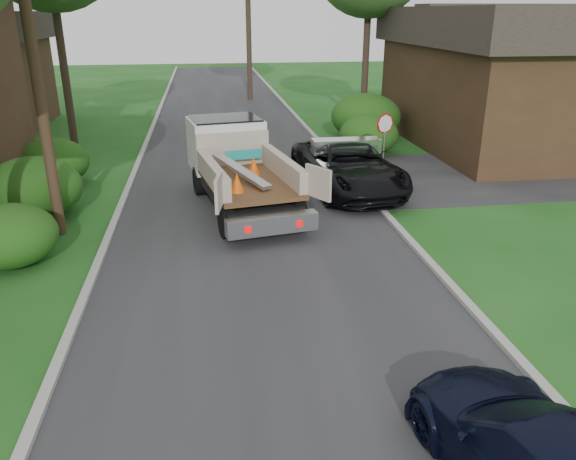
% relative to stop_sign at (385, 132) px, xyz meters
% --- Properties ---
extents(ground, '(120.00, 120.00, 0.00)m').
position_rel_stop_sign_xyz_m(ground, '(-5.20, -9.00, -1.78)').
color(ground, '#194E16').
rests_on(ground, ground).
extents(road, '(8.00, 90.00, 0.02)m').
position_rel_stop_sign_xyz_m(road, '(-5.20, 1.00, -1.77)').
color(road, '#28282B').
rests_on(road, ground).
extents(side_street, '(16.00, 7.00, 0.02)m').
position_rel_stop_sign_xyz_m(side_street, '(6.80, 0.00, -1.77)').
color(side_street, '#28282B').
rests_on(side_street, ground).
extents(curb_left, '(0.20, 90.00, 0.12)m').
position_rel_stop_sign_xyz_m(curb_left, '(-9.30, 1.00, -1.72)').
color(curb_left, '#9E9E99').
rests_on(curb_left, ground).
extents(curb_right, '(0.20, 90.00, 0.12)m').
position_rel_stop_sign_xyz_m(curb_right, '(-1.10, 1.00, -1.72)').
color(curb_right, '#9E9E99').
rests_on(curb_right, ground).
extents(stop_sign, '(0.71, 0.32, 2.48)m').
position_rel_stop_sign_xyz_m(stop_sign, '(0.00, 0.00, 0.00)').
color(stop_sign, slate).
rests_on(stop_sign, ground).
extents(utility_pole, '(2.42, 1.25, 10.00)m').
position_rel_stop_sign_xyz_m(utility_pole, '(-10.68, -4.02, 3.40)').
color(utility_pole, '#382619').
rests_on(utility_pole, ground).
extents(house_right, '(9.72, 12.96, 6.20)m').
position_rel_stop_sign_xyz_m(house_right, '(7.80, 5.00, 1.38)').
color(house_right, '#3C2A18').
rests_on(house_right, ground).
extents(hedge_left_a, '(2.34, 2.34, 1.53)m').
position_rel_stop_sign_xyz_m(hedge_left_a, '(-11.40, -6.00, -1.01)').
color(hedge_left_a, '#124610').
rests_on(hedge_left_a, ground).
extents(hedge_left_b, '(2.86, 2.86, 1.87)m').
position_rel_stop_sign_xyz_m(hedge_left_b, '(-11.70, -2.50, -0.84)').
color(hedge_left_b, '#124610').
rests_on(hedge_left_b, ground).
extents(hedge_left_c, '(2.60, 2.60, 1.70)m').
position_rel_stop_sign_xyz_m(hedge_left_c, '(-12.00, 1.00, -0.93)').
color(hedge_left_c, '#124610').
rests_on(hedge_left_c, ground).
extents(hedge_right_a, '(2.60, 2.60, 1.70)m').
position_rel_stop_sign_xyz_m(hedge_right_a, '(0.60, 4.00, -0.93)').
color(hedge_right_a, '#124610').
rests_on(hedge_right_a, ground).
extents(hedge_right_b, '(3.38, 3.38, 2.21)m').
position_rel_stop_sign_xyz_m(hedge_right_b, '(1.30, 7.00, -0.67)').
color(hedge_right_b, '#124610').
rests_on(hedge_right_b, ground).
extents(flatbed_truck, '(3.91, 7.07, 2.54)m').
position_rel_stop_sign_xyz_m(flatbed_truck, '(-5.58, -1.63, -0.40)').
color(flatbed_truck, black).
rests_on(flatbed_truck, ground).
extents(black_pickup, '(3.40, 6.32, 1.69)m').
position_rel_stop_sign_xyz_m(black_pickup, '(-1.60, -1.06, -0.93)').
color(black_pickup, black).
rests_on(black_pickup, ground).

